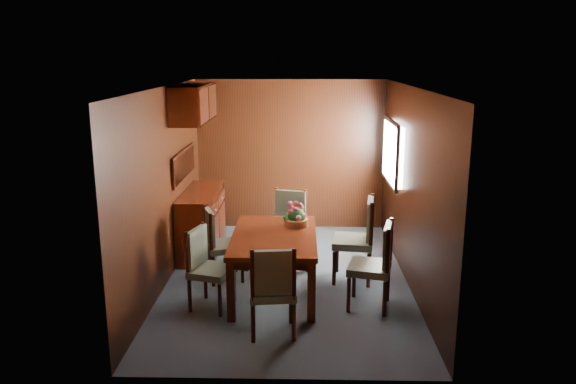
{
  "coord_description": "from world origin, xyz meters",
  "views": [
    {
      "loc": [
        0.17,
        -6.64,
        2.77
      ],
      "look_at": [
        0.0,
        0.37,
        1.05
      ],
      "focal_mm": 35.0,
      "sensor_mm": 36.0,
      "label": 1
    }
  ],
  "objects_px": {
    "dining_table": "(274,243)",
    "flower_centerpiece": "(296,214)",
    "sideboard": "(202,222)",
    "chair_head": "(273,286)",
    "chair_left_near": "(206,263)",
    "chair_right_near": "(377,261)"
  },
  "relations": [
    {
      "from": "flower_centerpiece",
      "to": "chair_head",
      "type": "bearing_deg",
      "value": -98.97
    },
    {
      "from": "chair_right_near",
      "to": "chair_left_near",
      "type": "bearing_deg",
      "value": 104.3
    },
    {
      "from": "chair_left_near",
      "to": "sideboard",
      "type": "bearing_deg",
      "value": -151.48
    },
    {
      "from": "sideboard",
      "to": "chair_head",
      "type": "xyz_separation_m",
      "value": [
        1.14,
        -2.47,
        0.09
      ]
    },
    {
      "from": "chair_right_near",
      "to": "dining_table",
      "type": "bearing_deg",
      "value": 86.51
    },
    {
      "from": "sideboard",
      "to": "chair_head",
      "type": "bearing_deg",
      "value": -65.22
    },
    {
      "from": "sideboard",
      "to": "chair_right_near",
      "type": "distance_m",
      "value": 2.87
    },
    {
      "from": "sideboard",
      "to": "flower_centerpiece",
      "type": "bearing_deg",
      "value": -38.23
    },
    {
      "from": "dining_table",
      "to": "chair_left_near",
      "type": "height_order",
      "value": "chair_left_near"
    },
    {
      "from": "chair_head",
      "to": "flower_centerpiece",
      "type": "distance_m",
      "value": 1.46
    },
    {
      "from": "dining_table",
      "to": "flower_centerpiece",
      "type": "bearing_deg",
      "value": 53.54
    },
    {
      "from": "dining_table",
      "to": "chair_head",
      "type": "height_order",
      "value": "chair_head"
    },
    {
      "from": "chair_left_near",
      "to": "chair_right_near",
      "type": "height_order",
      "value": "chair_right_near"
    },
    {
      "from": "dining_table",
      "to": "chair_left_near",
      "type": "xyz_separation_m",
      "value": [
        -0.75,
        -0.38,
        -0.11
      ]
    },
    {
      "from": "dining_table",
      "to": "flower_centerpiece",
      "type": "relative_size",
      "value": 5.01
    },
    {
      "from": "dining_table",
      "to": "chair_left_near",
      "type": "relative_size",
      "value": 1.68
    },
    {
      "from": "flower_centerpiece",
      "to": "sideboard",
      "type": "bearing_deg",
      "value": 141.77
    },
    {
      "from": "sideboard",
      "to": "dining_table",
      "type": "distance_m",
      "value": 1.81
    },
    {
      "from": "chair_right_near",
      "to": "flower_centerpiece",
      "type": "relative_size",
      "value": 3.19
    },
    {
      "from": "chair_right_near",
      "to": "flower_centerpiece",
      "type": "xyz_separation_m",
      "value": [
        -0.9,
        0.7,
        0.33
      ]
    },
    {
      "from": "chair_head",
      "to": "flower_centerpiece",
      "type": "relative_size",
      "value": 3.12
    },
    {
      "from": "dining_table",
      "to": "chair_right_near",
      "type": "xyz_separation_m",
      "value": [
        1.15,
        -0.35,
        -0.08
      ]
    }
  ]
}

